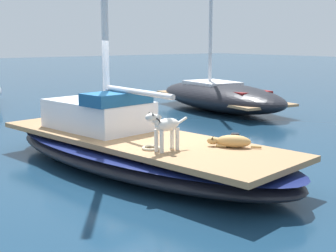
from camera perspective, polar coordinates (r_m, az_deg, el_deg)
ground_plane at (r=9.34m, az=-3.78°, el=-5.23°), size 120.00×120.00×0.00m
sailboat_main at (r=9.26m, az=-3.80°, el=-3.23°), size 3.53×7.52×0.66m
cabin_house at (r=9.96m, az=-8.24°, el=1.58°), size 1.70×2.40×0.84m
dog_white at (r=7.89m, az=-0.38°, el=-0.05°), size 0.94×0.27×0.70m
dog_tan at (r=8.29m, az=7.70°, el=-1.85°), size 0.65×0.80×0.22m
deck_winch at (r=8.50m, az=8.10°, el=-1.62°), size 0.16×0.16×0.21m
coiled_rope at (r=8.10m, az=-2.04°, el=-2.67°), size 0.32×0.32×0.04m
moored_boat_starboard_side at (r=17.16m, az=6.30°, el=3.71°), size 3.48×6.72×7.76m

